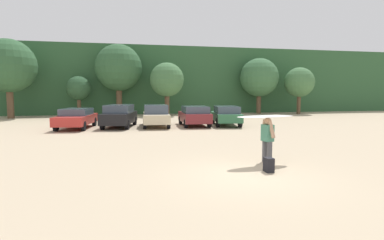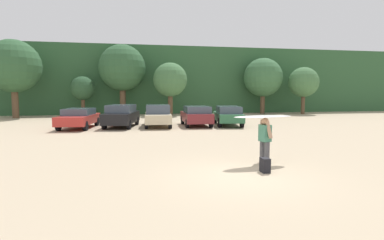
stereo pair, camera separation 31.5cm
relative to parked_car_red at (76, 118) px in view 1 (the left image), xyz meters
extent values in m
plane|color=tan|center=(6.79, -13.98, -0.74)|extent=(120.00, 120.00, 0.00)
cube|color=#2D5633|center=(6.79, 19.38, 3.22)|extent=(108.00, 12.00, 7.92)
cylinder|color=brown|center=(-7.51, 10.09, 0.69)|extent=(0.61, 0.61, 2.86)
sphere|color=#2D5633|center=(-7.51, 10.09, 4.28)|extent=(5.08, 5.08, 5.08)
cylinder|color=brown|center=(-1.47, 11.63, 0.20)|extent=(0.38, 0.38, 1.88)
sphere|color=#284C2D|center=(-1.47, 11.63, 2.20)|extent=(2.50, 2.50, 2.50)
cylinder|color=brown|center=(2.63, 11.99, 0.77)|extent=(0.63, 0.63, 3.03)
sphere|color=#2D5633|center=(2.63, 11.99, 4.42)|extent=(5.01, 5.01, 5.01)
cylinder|color=brown|center=(7.67, 10.53, 0.41)|extent=(0.51, 0.51, 2.31)
sphere|color=#427042|center=(7.67, 10.53, 3.11)|extent=(3.64, 3.64, 3.64)
cylinder|color=brown|center=(18.74, 11.64, 0.43)|extent=(0.53, 0.53, 2.33)
sphere|color=#38663D|center=(18.74, 11.64, 3.51)|extent=(4.51, 4.51, 4.51)
cylinder|color=brown|center=(23.12, 10.21, 0.37)|extent=(0.44, 0.44, 2.23)
sphere|color=#427042|center=(23.12, 10.21, 2.95)|extent=(3.44, 3.44, 3.44)
cube|color=#B72D28|center=(0.00, -0.03, -0.12)|extent=(2.48, 4.75, 0.60)
cube|color=#3F4C5B|center=(0.01, 0.08, 0.41)|extent=(2.06, 2.62, 0.46)
cylinder|color=black|center=(-0.66, 1.57, -0.42)|extent=(0.30, 0.66, 0.64)
cylinder|color=black|center=(1.04, 1.35, -0.42)|extent=(0.30, 0.66, 0.64)
cylinder|color=black|center=(-1.05, -1.40, -0.42)|extent=(0.30, 0.66, 0.64)
cylinder|color=black|center=(0.66, -1.62, -0.42)|extent=(0.30, 0.66, 0.64)
cube|color=black|center=(2.90, 0.16, -0.05)|extent=(2.67, 4.76, 0.75)
cube|color=#3F4C5B|center=(2.89, 0.14, 0.60)|extent=(2.16, 2.85, 0.54)
cylinder|color=black|center=(2.36, 1.78, -0.42)|extent=(0.34, 0.67, 0.64)
cylinder|color=black|center=(4.00, 1.46, -0.42)|extent=(0.34, 0.67, 0.64)
cylinder|color=black|center=(1.80, -1.13, -0.42)|extent=(0.34, 0.67, 0.64)
cylinder|color=black|center=(3.43, -1.45, -0.42)|extent=(0.34, 0.67, 0.64)
cube|color=beige|center=(5.50, 0.06, -0.09)|extent=(2.06, 4.58, 0.63)
cube|color=#3F4C5B|center=(5.49, -0.09, 0.54)|extent=(1.78, 2.12, 0.63)
cylinder|color=black|center=(4.77, 1.59, -0.41)|extent=(0.26, 0.68, 0.67)
cylinder|color=black|center=(6.39, 1.49, -0.41)|extent=(0.26, 0.68, 0.67)
cylinder|color=black|center=(4.60, -1.36, -0.41)|extent=(0.26, 0.68, 0.67)
cylinder|color=black|center=(6.22, -1.46, -0.41)|extent=(0.26, 0.68, 0.67)
cube|color=maroon|center=(8.33, -0.06, -0.08)|extent=(2.01, 4.17, 0.68)
cube|color=#3F4C5B|center=(8.32, -0.48, 0.50)|extent=(1.80, 2.41, 0.49)
cylinder|color=black|center=(7.54, 1.32, -0.42)|extent=(0.24, 0.64, 0.64)
cylinder|color=black|center=(9.22, 1.26, -0.42)|extent=(0.24, 0.64, 0.64)
cylinder|color=black|center=(7.44, -1.39, -0.42)|extent=(0.24, 0.64, 0.64)
cylinder|color=black|center=(9.12, -1.45, -0.42)|extent=(0.24, 0.64, 0.64)
cube|color=#2D6642|center=(10.76, -0.22, -0.09)|extent=(2.44, 4.68, 0.60)
cube|color=#3F4C5B|center=(10.70, -0.57, 0.47)|extent=(2.00, 2.78, 0.51)
cylinder|color=black|center=(10.21, 1.36, -0.39)|extent=(0.33, 0.73, 0.71)
cylinder|color=black|center=(11.77, 1.11, -0.39)|extent=(0.33, 0.73, 0.71)
cylinder|color=black|center=(9.74, -1.54, -0.39)|extent=(0.33, 0.73, 0.71)
cylinder|color=black|center=(11.31, -1.79, -0.39)|extent=(0.33, 0.73, 0.71)
cylinder|color=#4C4C51|center=(8.28, -12.60, -0.36)|extent=(0.18, 0.18, 0.77)
cylinder|color=#4C4C51|center=(8.22, -12.33, -0.36)|extent=(0.18, 0.18, 0.77)
cube|color=#3F7F66|center=(8.25, -12.47, 0.32)|extent=(0.37, 0.44, 0.59)
sphere|color=tan|center=(8.25, -12.47, 0.73)|extent=(0.24, 0.24, 0.24)
cylinder|color=tan|center=(8.30, -12.68, 0.47)|extent=(0.20, 0.37, 0.62)
cylinder|color=tan|center=(8.21, -12.25, 0.47)|extent=(0.18, 0.27, 0.63)
ellipsoid|color=white|center=(8.16, -12.49, 0.90)|extent=(2.28, 0.88, 0.09)
cube|color=black|center=(7.73, -13.68, -0.52)|extent=(0.24, 0.34, 0.45)
camera|label=1|loc=(3.43, -22.40, 1.72)|focal=28.79mm
camera|label=2|loc=(3.74, -22.47, 1.72)|focal=28.79mm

